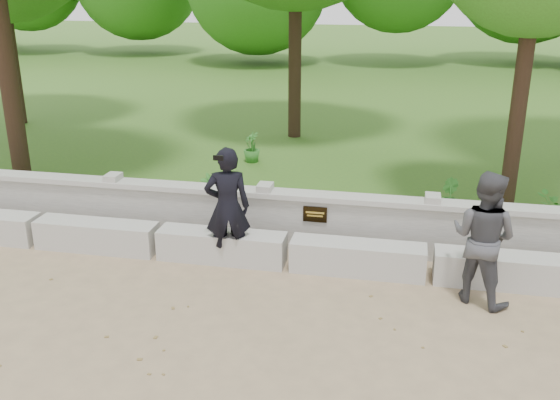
{
  "coord_description": "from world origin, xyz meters",
  "views": [
    {
      "loc": [
        1.54,
        -6.18,
        3.99
      ],
      "look_at": [
        -0.13,
        1.95,
        1.0
      ],
      "focal_mm": 40.0,
      "sensor_mm": 36.0,
      "label": 1
    }
  ],
  "objects": [
    {
      "name": "shrub_c",
      "position": [
        3.89,
        3.54,
        0.55
      ],
      "size": [
        0.7,
        0.71,
        0.59
      ],
      "primitive_type": "imported",
      "rotation": [
        0.0,
        0.0,
        4.0
      ],
      "color": "#317327",
      "rests_on": "lawn"
    },
    {
      "name": "shrub_b",
      "position": [
        2.32,
        3.91,
        0.55
      ],
      "size": [
        0.36,
        0.4,
        0.6
      ],
      "primitive_type": "imported",
      "rotation": [
        0.0,
        0.0,
        1.9
      ],
      "color": "#317327",
      "rests_on": "lawn"
    },
    {
      "name": "parapet_wall",
      "position": [
        0.0,
        2.6,
        0.46
      ],
      "size": [
        12.5,
        0.35,
        0.9
      ],
      "color": "#BAB7B0",
      "rests_on": "ground"
    },
    {
      "name": "shrub_a",
      "position": [
        -1.61,
        3.3,
        0.56
      ],
      "size": [
        0.38,
        0.39,
        0.62
      ],
      "primitive_type": "imported",
      "rotation": [
        0.0,
        0.0,
        0.84
      ],
      "color": "#317327",
      "rests_on": "lawn"
    },
    {
      "name": "shrub_d",
      "position": [
        -1.62,
        6.22,
        0.57
      ],
      "size": [
        0.48,
        0.48,
        0.64
      ],
      "primitive_type": "imported",
      "rotation": [
        0.0,
        0.0,
        5.38
      ],
      "color": "#317327",
      "rests_on": "lawn"
    },
    {
      "name": "visitor_left",
      "position": [
        2.6,
        1.41,
        0.88
      ],
      "size": [
        1.07,
        1.0,
        1.75
      ],
      "color": "#434449",
      "rests_on": "ground"
    },
    {
      "name": "lawn",
      "position": [
        0.0,
        14.0,
        0.12
      ],
      "size": [
        40.0,
        22.0,
        0.25
      ],
      "primitive_type": "cube",
      "color": "#345920",
      "rests_on": "ground"
    },
    {
      "name": "concrete_bench",
      "position": [
        0.0,
        1.9,
        0.22
      ],
      "size": [
        11.9,
        0.45,
        0.45
      ],
      "color": "beige",
      "rests_on": "ground"
    },
    {
      "name": "man_main",
      "position": [
        -0.86,
        1.8,
        0.89
      ],
      "size": [
        0.74,
        0.68,
        1.77
      ],
      "color": "black",
      "rests_on": "ground"
    },
    {
      "name": "ground",
      "position": [
        0.0,
        0.0,
        0.0
      ],
      "size": [
        80.0,
        80.0,
        0.0
      ],
      "primitive_type": "plane",
      "color": "#9E8661",
      "rests_on": "ground"
    }
  ]
}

